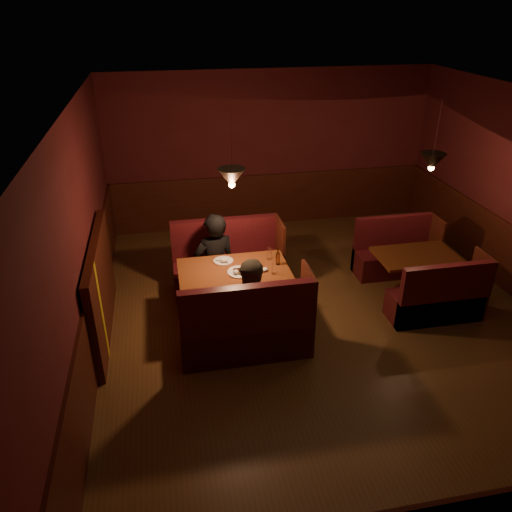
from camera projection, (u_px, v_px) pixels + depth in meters
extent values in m
cube|color=brown|center=(324.00, 323.00, 6.88)|extent=(6.00, 7.00, 0.01)
cube|color=black|center=(341.00, 106.00, 5.53)|extent=(6.00, 7.00, 0.01)
cube|color=#4E181B|center=(270.00, 151.00, 9.26)|extent=(6.00, 0.01, 2.90)
cube|color=#4E181B|center=(511.00, 448.00, 3.15)|extent=(6.00, 0.01, 2.90)
cube|color=#4E181B|center=(81.00, 247.00, 5.69)|extent=(0.01, 7.00, 2.90)
cube|color=#451C10|center=(270.00, 199.00, 9.67)|extent=(6.00, 0.04, 1.00)
cube|color=#451C10|center=(95.00, 316.00, 6.14)|extent=(0.04, 7.00, 1.00)
cube|color=#451C10|center=(101.00, 288.00, 6.43)|extent=(0.10, 2.20, 1.30)
cube|color=gold|center=(102.00, 311.00, 5.96)|extent=(0.01, 0.12, 1.30)
cylinder|color=#333333|center=(231.00, 145.00, 5.83)|extent=(0.01, 0.01, 0.80)
cone|color=black|center=(232.00, 177.00, 6.02)|extent=(0.34, 0.34, 0.22)
sphere|color=#FFBF72|center=(232.00, 185.00, 6.06)|extent=(0.08, 0.08, 0.08)
cylinder|color=#333333|center=(437.00, 131.00, 6.42)|extent=(0.01, 0.01, 0.80)
cone|color=black|center=(432.00, 161.00, 6.60)|extent=(0.34, 0.34, 0.22)
sphere|color=#FFBF72|center=(431.00, 168.00, 6.65)|extent=(0.08, 0.08, 0.08)
cube|color=brown|center=(234.00, 271.00, 6.61)|extent=(1.46, 0.89, 0.05)
cylinder|color=#451C10|center=(234.00, 296.00, 6.79)|extent=(0.15, 0.15, 0.73)
cylinder|color=#451C10|center=(235.00, 317.00, 6.95)|extent=(0.59, 0.59, 0.04)
cylinder|color=silver|center=(239.00, 272.00, 6.51)|extent=(0.29, 0.29, 0.02)
cube|color=black|center=(237.00, 271.00, 6.49)|extent=(0.09, 0.08, 0.04)
ellipsoid|color=silver|center=(236.00, 272.00, 6.44)|extent=(0.07, 0.07, 0.06)
cube|color=tan|center=(242.00, 273.00, 6.43)|extent=(0.09, 0.08, 0.03)
cylinder|color=silver|center=(240.00, 274.00, 6.43)|extent=(0.06, 0.13, 0.01)
cylinder|color=silver|center=(223.00, 261.00, 6.79)|extent=(0.27, 0.27, 0.02)
ellipsoid|color=beige|center=(224.00, 260.00, 6.74)|extent=(0.10, 0.10, 0.06)
cube|color=silver|center=(222.00, 262.00, 6.74)|extent=(0.18, 0.13, 0.00)
cylinder|color=white|center=(254.00, 264.00, 6.63)|extent=(0.05, 0.05, 0.09)
cylinder|color=white|center=(269.00, 254.00, 6.82)|extent=(0.08, 0.08, 0.16)
cylinder|color=white|center=(274.00, 268.00, 6.46)|extent=(0.08, 0.08, 0.16)
cylinder|color=#47230F|center=(278.00, 259.00, 6.68)|extent=(0.06, 0.06, 0.17)
cylinder|color=#47230F|center=(278.00, 251.00, 6.63)|extent=(0.03, 0.03, 0.07)
ellipsoid|color=white|center=(265.00, 269.00, 6.54)|extent=(0.12, 0.11, 0.05)
cube|color=black|center=(227.00, 277.00, 7.51)|extent=(1.57, 0.57, 0.47)
cube|color=black|center=(224.00, 252.00, 7.56)|extent=(1.57, 0.13, 1.10)
cube|color=#451C10|center=(279.00, 254.00, 7.51)|extent=(0.04, 0.57, 1.10)
cube|color=black|center=(244.00, 337.00, 6.19)|extent=(1.57, 0.57, 0.47)
cube|color=black|center=(247.00, 326.00, 5.85)|extent=(1.57, 0.13, 1.10)
cube|color=#451C10|center=(308.00, 309.00, 6.19)|extent=(0.04, 0.57, 1.10)
cube|color=brown|center=(416.00, 256.00, 7.26)|extent=(1.17, 0.75, 0.04)
cylinder|color=#451C10|center=(413.00, 275.00, 7.41)|extent=(0.12, 0.12, 0.62)
cylinder|color=#451C10|center=(410.00, 292.00, 7.54)|extent=(0.49, 0.49, 0.04)
cube|color=black|center=(394.00, 262.00, 8.02)|extent=(1.26, 0.48, 0.40)
cube|color=black|center=(391.00, 242.00, 8.06)|extent=(1.26, 0.11, 0.92)
cube|color=#451C10|center=(433.00, 244.00, 8.00)|extent=(0.04, 0.48, 0.92)
cube|color=black|center=(433.00, 305.00, 6.91)|extent=(1.26, 0.48, 0.40)
cube|color=black|center=(444.00, 296.00, 6.62)|extent=(1.26, 0.11, 0.92)
cube|color=#451C10|center=(480.00, 284.00, 6.89)|extent=(0.04, 0.48, 0.92)
imported|color=black|center=(214.00, 247.00, 7.01)|extent=(0.70, 0.54, 1.71)
imported|color=#343026|center=(255.00, 291.00, 6.14)|extent=(0.81, 0.68, 1.52)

